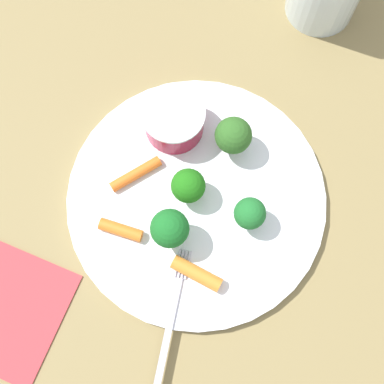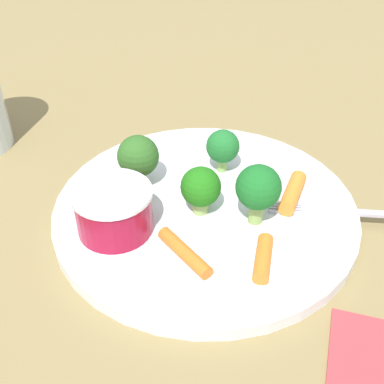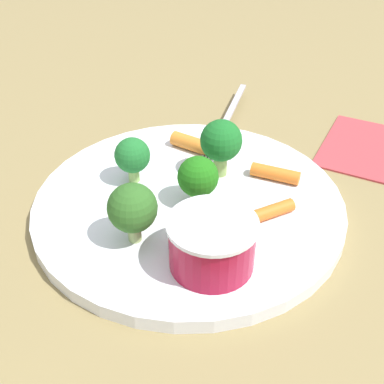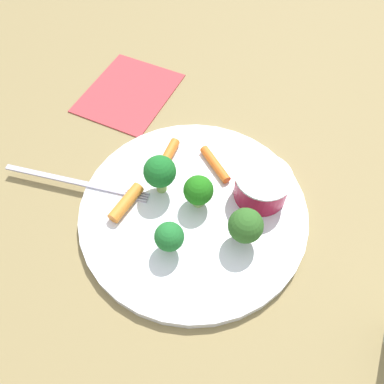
{
  "view_description": "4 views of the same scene",
  "coord_description": "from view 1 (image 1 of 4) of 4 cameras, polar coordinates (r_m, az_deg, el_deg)",
  "views": [
    {
      "loc": [
        0.07,
        -0.12,
        0.53
      ],
      "look_at": [
        -0.01,
        0.0,
        0.02
      ],
      "focal_mm": 49.91,
      "sensor_mm": 36.0,
      "label": 1
    },
    {
      "loc": [
        -0.3,
        -0.14,
        0.28
      ],
      "look_at": [
        -0.01,
        0.01,
        0.03
      ],
      "focal_mm": 45.56,
      "sensor_mm": 36.0,
      "label": 2
    },
    {
      "loc": [
        -0.2,
        0.26,
        0.26
      ],
      "look_at": [
        -0.0,
        0.0,
        0.02
      ],
      "focal_mm": 45.32,
      "sensor_mm": 36.0,
      "label": 3
    },
    {
      "loc": [
        0.19,
        0.13,
        0.39
      ],
      "look_at": [
        -0.01,
        -0.01,
        0.02
      ],
      "focal_mm": 36.14,
      "sensor_mm": 36.0,
      "label": 4
    }
  ],
  "objects": [
    {
      "name": "broccoli_floret_1",
      "position": [
        0.52,
        -0.33,
        0.75
      ],
      "size": [
        0.03,
        0.03,
        0.04
      ],
      "color": "#96B263",
      "rests_on": "plate"
    },
    {
      "name": "carrot_stick_0",
      "position": [
        0.53,
        -7.62,
        -4.04
      ],
      "size": [
        0.05,
        0.02,
        0.01
      ],
      "primitive_type": "cylinder",
      "rotation": [
        1.57,
        0.0,
        4.98
      ],
      "color": "orange",
      "rests_on": "plate"
    },
    {
      "name": "plate",
      "position": [
        0.54,
        0.47,
        -0.81
      ],
      "size": [
        0.26,
        0.26,
        0.01
      ],
      "primitive_type": "cylinder",
      "color": "white",
      "rests_on": "ground_plane"
    },
    {
      "name": "carrot_stick_2",
      "position": [
        0.52,
        0.5,
        -8.7
      ],
      "size": [
        0.05,
        0.02,
        0.01
      ],
      "primitive_type": "cylinder",
      "rotation": [
        1.57,
        0.0,
        1.66
      ],
      "color": "orange",
      "rests_on": "plate"
    },
    {
      "name": "sauce_cup",
      "position": [
        0.55,
        -1.95,
        7.68
      ],
      "size": [
        0.06,
        0.06,
        0.04
      ],
      "color": "maroon",
      "rests_on": "plate"
    },
    {
      "name": "ground_plane",
      "position": [
        0.55,
        0.47,
        -0.97
      ],
      "size": [
        2.4,
        2.4,
        0.0
      ],
      "primitive_type": "plane",
      "color": "olive"
    },
    {
      "name": "broccoli_floret_3",
      "position": [
        0.51,
        6.2,
        -2.31
      ],
      "size": [
        0.03,
        0.03,
        0.04
      ],
      "color": "#89B45B",
      "rests_on": "plate"
    },
    {
      "name": "broccoli_floret_0",
      "position": [
        0.53,
        4.58,
        5.94
      ],
      "size": [
        0.04,
        0.04,
        0.05
      ],
      "color": "#99B06A",
      "rests_on": "plate"
    },
    {
      "name": "broccoli_floret_2",
      "position": [
        0.5,
        -2.33,
        -3.99
      ],
      "size": [
        0.04,
        0.04,
        0.05
      ],
      "color": "#8CAC57",
      "rests_on": "plate"
    },
    {
      "name": "carrot_stick_1",
      "position": [
        0.54,
        -6.04,
        1.93
      ],
      "size": [
        0.03,
        0.06,
        0.01
      ],
      "primitive_type": "cylinder",
      "rotation": [
        1.57,
        0.0,
        5.84
      ],
      "color": "orange",
      "rests_on": "plate"
    },
    {
      "name": "fork",
      "position": [
        0.52,
        -2.76,
        -15.62
      ],
      "size": [
        0.08,
        0.17,
        0.0
      ],
      "color": "#B7B4C9",
      "rests_on": "plate"
    }
  ]
}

